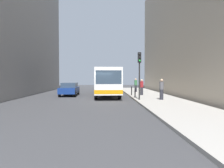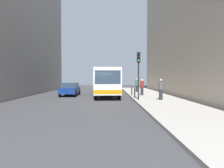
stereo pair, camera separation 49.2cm
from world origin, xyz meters
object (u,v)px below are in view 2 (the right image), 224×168
Objects in this scene: pedestrian_far_sidewalk at (137,85)px; pedestrian_near_signal at (161,89)px; bollard_mid at (132,91)px; pedestrian_mid_sidewalk at (142,87)px; bus at (106,81)px; bollard_near at (135,93)px; car_behind_bus at (112,86)px; car_beside_bus at (70,89)px; traffic_light at (139,67)px.

pedestrian_near_signal is at bearing 60.97° from pedestrian_far_sidewalk.
pedestrian_mid_sidewalk is at bearing 9.19° from bollard_mid.
bollard_near is at bearing 123.56° from bus.
bollard_near is at bearing 99.99° from car_behind_bus.
pedestrian_far_sidewalk reaches higher than car_behind_bus.
bus is 4.12m from pedestrian_mid_sidewalk.
bus is 11.70× the size of bollard_mid.
car_beside_bus is 4.66× the size of bollard_mid.
pedestrian_far_sidewalk reaches higher than car_beside_bus.
traffic_light is 10.15m from pedestrian_far_sidewalk.
car_beside_bus reaches higher than bollard_mid.
car_behind_bus is at bearing -106.98° from pedestrian_near_signal.
pedestrian_near_signal is (4.82, -5.84, -0.67)m from bus.
pedestrian_near_signal reaches higher than car_behind_bus.
pedestrian_near_signal is (2.02, -4.62, 0.43)m from bollard_mid.
pedestrian_far_sidewalk is (4.03, 4.15, -0.67)m from bus.
pedestrian_far_sidewalk is at bearing -136.53° from bus.
traffic_light is at bearing 114.42° from bus.
bollard_near is at bearing 47.70° from pedestrian_far_sidewalk.
bus reaches higher than bollard_near.
bus is at bearing -82.95° from pedestrian_near_signal.
traffic_light is 2.36× the size of pedestrian_mid_sidewalk.
pedestrian_near_signal is (8.96, -5.95, 0.27)m from car_beside_bus.
pedestrian_far_sidewalk is at bearing 77.00° from bollard_mid.
bollard_mid is at bearing 43.48° from pedestrian_far_sidewalk.
pedestrian_far_sidewalk reaches higher than bollard_near.
car_beside_bus is 4.66× the size of bollard_near.
car_beside_bus is 1.08× the size of traffic_light.
pedestrian_near_signal is at bearing 106.27° from car_behind_bus.
car_behind_bus is 2.55× the size of pedestrian_mid_sidewalk.
bollard_near is 2.65m from bollard_mid.
car_behind_bus is 4.66× the size of bollard_mid.
bus is 11.70× the size of bollard_near.
car_behind_bus is 15.02m from traffic_light.
car_beside_bus is 2.46× the size of pedestrian_near_signal.
bollard_near is (-0.10, 1.88, -2.38)m from traffic_light.
bus is 2.71× the size of traffic_light.
car_beside_bus and car_behind_bus have the same top height.
pedestrian_far_sidewalk is at bearing 125.38° from car_behind_bus.
pedestrian_mid_sidewalk reaches higher than car_beside_bus.
pedestrian_mid_sidewalk is (-0.89, 4.80, -0.04)m from pedestrian_near_signal.
bus is 7.60m from pedestrian_near_signal.
bollard_near is 2.86m from pedestrian_near_signal.
pedestrian_near_signal is 4.89m from pedestrian_mid_sidewalk.
pedestrian_near_signal is (4.10, -14.79, 0.27)m from car_behind_bus.
bollard_mid is at bearing 168.32° from car_beside_bus.
bus reaches higher than car_beside_bus.
bollard_mid is 5.06m from pedestrian_near_signal.
traffic_light is (2.18, -14.70, 2.22)m from car_behind_bus.
car_beside_bus is (-4.15, 0.12, -0.94)m from bus.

